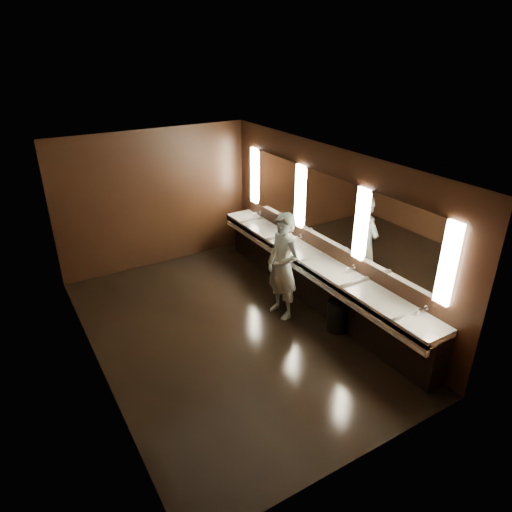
{
  "coord_description": "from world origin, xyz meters",
  "views": [
    {
      "loc": [
        -2.79,
        -5.57,
        4.34
      ],
      "look_at": [
        0.56,
        0.0,
        1.23
      ],
      "focal_mm": 32.0,
      "sensor_mm": 36.0,
      "label": 1
    }
  ],
  "objects": [
    {
      "name": "sink_counter",
      "position": [
        1.79,
        0.0,
        0.5
      ],
      "size": [
        0.55,
        5.4,
        1.01
      ],
      "color": "black",
      "rests_on": "floor"
    },
    {
      "name": "person",
      "position": [
        1.07,
        -0.03,
        0.92
      ],
      "size": [
        0.51,
        0.72,
        1.84
      ],
      "primitive_type": "imported",
      "rotation": [
        0.0,
        0.0,
        -1.46
      ],
      "color": "#9ACCE6",
      "rests_on": "floor"
    },
    {
      "name": "wall_back",
      "position": [
        0.0,
        3.0,
        1.4
      ],
      "size": [
        4.0,
        0.02,
        2.8
      ],
      "primitive_type": "cube",
      "color": "black",
      "rests_on": "floor"
    },
    {
      "name": "trash_bin",
      "position": [
        1.58,
        -0.89,
        0.27
      ],
      "size": [
        0.44,
        0.44,
        0.53
      ],
      "primitive_type": "cylinder",
      "rotation": [
        0.0,
        0.0,
        0.36
      ],
      "color": "black",
      "rests_on": "floor"
    },
    {
      "name": "wall_left",
      "position": [
        -2.0,
        0.0,
        1.4
      ],
      "size": [
        0.02,
        6.0,
        2.8
      ],
      "primitive_type": "cube",
      "color": "black",
      "rests_on": "floor"
    },
    {
      "name": "mirror_band",
      "position": [
        1.98,
        -0.0,
        1.75
      ],
      "size": [
        0.06,
        5.03,
        1.15
      ],
      "color": "#FBEFC9",
      "rests_on": "wall_right"
    },
    {
      "name": "wall_front",
      "position": [
        0.0,
        -3.0,
        1.4
      ],
      "size": [
        4.0,
        0.02,
        2.8
      ],
      "primitive_type": "cube",
      "color": "black",
      "rests_on": "floor"
    },
    {
      "name": "floor",
      "position": [
        0.0,
        0.0,
        0.0
      ],
      "size": [
        6.0,
        6.0,
        0.0
      ],
      "primitive_type": "plane",
      "color": "black",
      "rests_on": "ground"
    },
    {
      "name": "wall_right",
      "position": [
        2.0,
        0.0,
        1.4
      ],
      "size": [
        0.02,
        6.0,
        2.8
      ],
      "primitive_type": "cube",
      "color": "black",
      "rests_on": "floor"
    },
    {
      "name": "ceiling",
      "position": [
        0.0,
        0.0,
        2.8
      ],
      "size": [
        4.0,
        6.0,
        0.02
      ],
      "primitive_type": "cube",
      "color": "#2D2D2B",
      "rests_on": "wall_back"
    }
  ]
}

